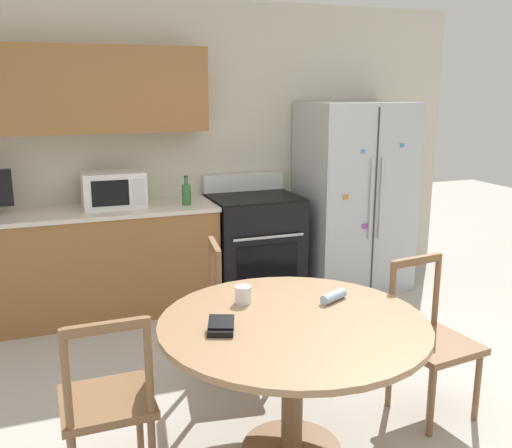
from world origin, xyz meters
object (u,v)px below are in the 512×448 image
(refrigerator, at_px, (353,196))
(dining_chair_left, at_px, (107,404))
(wallet, at_px, (221,327))
(dining_chair_far, at_px, (240,310))
(counter_bottle, at_px, (186,194))
(candle_glass, at_px, (243,296))
(oven_range, at_px, (254,245))
(dining_chair_right, at_px, (431,342))
(microwave, at_px, (114,189))

(refrigerator, relative_size, dining_chair_left, 1.92)
(refrigerator, xyz_separation_m, wallet, (-1.97, -2.21, -0.10))
(dining_chair_far, distance_m, wallet, 1.07)
(counter_bottle, xyz_separation_m, dining_chair_far, (0.03, -1.28, -0.56))
(dining_chair_left, distance_m, candle_glass, 0.87)
(oven_range, height_order, wallet, oven_range)
(oven_range, xyz_separation_m, dining_chair_far, (-0.60, -1.34, -0.03))
(dining_chair_right, distance_m, candle_glass, 1.14)
(dining_chair_far, bearing_deg, refrigerator, 137.60)
(microwave, bearing_deg, refrigerator, -2.99)
(oven_range, relative_size, candle_glass, 11.61)
(oven_range, bearing_deg, dining_chair_far, -114.01)
(oven_range, bearing_deg, candle_glass, -111.86)
(oven_range, distance_m, dining_chair_far, 1.47)
(dining_chair_far, height_order, dining_chair_left, same)
(counter_bottle, bearing_deg, dining_chair_right, -66.59)
(wallet, bearing_deg, candle_glass, 55.56)
(dining_chair_right, bearing_deg, refrigerator, -114.86)
(dining_chair_right, bearing_deg, dining_chair_left, -6.13)
(dining_chair_left, bearing_deg, microwave, 80.81)
(counter_bottle, distance_m, dining_chair_far, 1.39)
(counter_bottle, bearing_deg, oven_range, 5.81)
(dining_chair_far, distance_m, dining_chair_left, 1.27)
(dining_chair_left, bearing_deg, dining_chair_right, -0.08)
(microwave, bearing_deg, oven_range, -2.78)
(dining_chair_right, bearing_deg, counter_bottle, -73.55)
(candle_glass, relative_size, wallet, 0.58)
(counter_bottle, distance_m, dining_chair_left, 2.39)
(microwave, height_order, candle_glass, microwave)
(dining_chair_far, distance_m, candle_glass, 0.72)
(oven_range, bearing_deg, dining_chair_right, -82.57)
(counter_bottle, bearing_deg, dining_chair_left, -112.98)
(microwave, height_order, counter_bottle, microwave)
(oven_range, bearing_deg, refrigerator, -3.25)
(dining_chair_left, height_order, wallet, dining_chair_left)
(dining_chair_right, height_order, dining_chair_left, same)
(dining_chair_right, relative_size, dining_chair_left, 1.00)
(dining_chair_far, bearing_deg, dining_chair_left, -39.33)
(dining_chair_far, xyz_separation_m, dining_chair_left, (-0.94, -0.86, 0.00))
(dining_chair_far, distance_m, dining_chair_right, 1.21)
(counter_bottle, relative_size, dining_chair_right, 0.27)
(candle_glass, distance_m, wallet, 0.39)
(dining_chair_right, xyz_separation_m, candle_glass, (-1.06, 0.23, 0.34))
(counter_bottle, relative_size, wallet, 1.51)
(oven_range, relative_size, wallet, 6.68)
(candle_glass, bearing_deg, dining_chair_left, -161.42)
(dining_chair_far, relative_size, wallet, 5.58)
(dining_chair_right, xyz_separation_m, dining_chair_left, (-1.82, -0.03, 0.00))
(wallet, bearing_deg, refrigerator, 48.34)
(oven_range, distance_m, dining_chair_right, 2.19)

